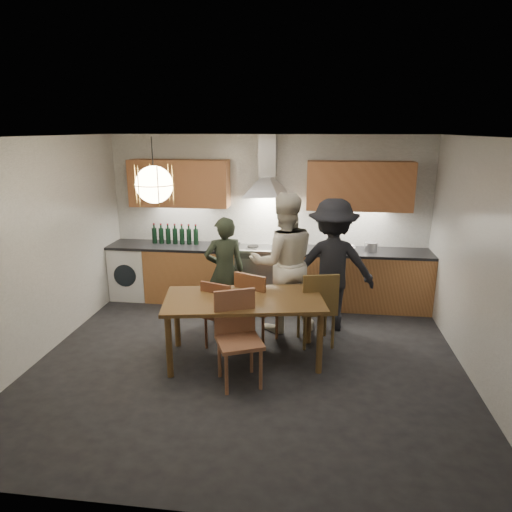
# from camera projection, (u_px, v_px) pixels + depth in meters

# --- Properties ---
(ground) EXTENTS (5.00, 5.00, 0.00)m
(ground) POSITION_uv_depth(u_px,v_px,m) (248.00, 362.00, 5.44)
(ground) COLOR black
(ground) RESTS_ON ground
(room_shell) EXTENTS (5.02, 4.52, 2.61)m
(room_shell) POSITION_uv_depth(u_px,v_px,m) (248.00, 221.00, 4.98)
(room_shell) COLOR white
(room_shell) RESTS_ON ground
(counter_run) EXTENTS (5.00, 0.62, 0.90)m
(counter_run) POSITION_uv_depth(u_px,v_px,m) (267.00, 275.00, 7.18)
(counter_run) COLOR #C7844C
(counter_run) RESTS_ON ground
(range_stove) EXTENTS (0.90, 0.60, 0.92)m
(range_stove) POSITION_uv_depth(u_px,v_px,m) (266.00, 276.00, 7.18)
(range_stove) COLOR silver
(range_stove) RESTS_ON ground
(wall_fixtures) EXTENTS (4.30, 0.54, 1.10)m
(wall_fixtures) POSITION_uv_depth(u_px,v_px,m) (267.00, 184.00, 6.91)
(wall_fixtures) COLOR #C77D4C
(wall_fixtures) RESTS_ON ground
(pendant_lamp) EXTENTS (0.43, 0.43, 0.70)m
(pendant_lamp) POSITION_uv_depth(u_px,v_px,m) (154.00, 185.00, 4.90)
(pendant_lamp) COLOR black
(pendant_lamp) RESTS_ON ground
(dining_table) EXTENTS (1.97, 1.23, 0.78)m
(dining_table) POSITION_uv_depth(u_px,v_px,m) (244.00, 305.00, 5.34)
(dining_table) COLOR brown
(dining_table) RESTS_ON ground
(chair_back_left) EXTENTS (0.52, 0.52, 0.90)m
(chair_back_left) POSITION_uv_depth(u_px,v_px,m) (220.00, 310.00, 5.63)
(chair_back_left) COLOR #59301E
(chair_back_left) RESTS_ON ground
(chair_back_mid) EXTENTS (0.58, 0.58, 0.97)m
(chair_back_mid) POSITION_uv_depth(u_px,v_px,m) (254.00, 303.00, 5.74)
(chair_back_mid) COLOR brown
(chair_back_mid) RESTS_ON ground
(chair_back_right) EXTENTS (0.54, 0.54, 0.99)m
(chair_back_right) POSITION_uv_depth(u_px,v_px,m) (318.00, 304.00, 5.69)
(chair_back_right) COLOR brown
(chair_back_right) RESTS_ON ground
(chair_front) EXTENTS (0.60, 0.60, 1.01)m
(chair_front) POSITION_uv_depth(u_px,v_px,m) (237.00, 331.00, 4.92)
(chair_front) COLOR brown
(chair_front) RESTS_ON ground
(person_left) EXTENTS (0.65, 0.53, 1.53)m
(person_left) POSITION_uv_depth(u_px,v_px,m) (225.00, 271.00, 6.35)
(person_left) COLOR black
(person_left) RESTS_ON ground
(person_mid) EXTENTS (1.08, 0.94, 1.89)m
(person_mid) POSITION_uv_depth(u_px,v_px,m) (284.00, 263.00, 6.11)
(person_mid) COLOR beige
(person_mid) RESTS_ON ground
(person_right) EXTENTS (1.21, 0.75, 1.81)m
(person_right) POSITION_uv_depth(u_px,v_px,m) (332.00, 265.00, 6.16)
(person_right) COLOR black
(person_right) RESTS_ON ground
(mixing_bowl) EXTENTS (0.34, 0.34, 0.08)m
(mixing_bowl) POSITION_uv_depth(u_px,v_px,m) (345.00, 249.00, 6.86)
(mixing_bowl) COLOR silver
(mixing_bowl) RESTS_ON counter_run
(stock_pot) EXTENTS (0.19, 0.19, 0.13)m
(stock_pot) POSITION_uv_depth(u_px,v_px,m) (371.00, 247.00, 6.83)
(stock_pot) COLOR #B8B9BC
(stock_pot) RESTS_ON counter_run
(wine_bottles) EXTENTS (0.76, 0.08, 0.32)m
(wine_bottles) POSITION_uv_depth(u_px,v_px,m) (175.00, 234.00, 7.27)
(wine_bottles) COLOR black
(wine_bottles) RESTS_ON counter_run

